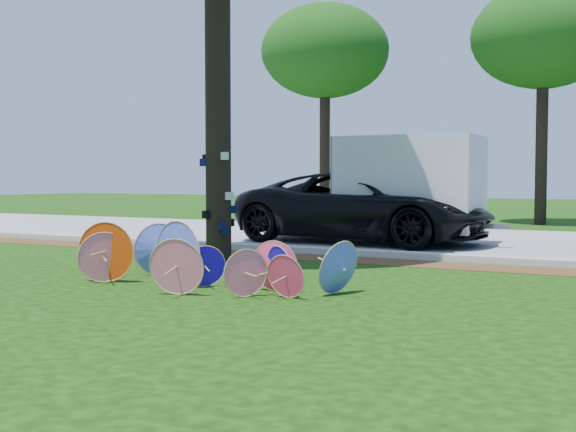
# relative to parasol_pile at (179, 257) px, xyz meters

# --- Properties ---
(ground) EXTENTS (90.00, 90.00, 0.00)m
(ground) POSITION_rel_parasol_pile_xyz_m (0.53, -0.75, -0.37)
(ground) COLOR black
(ground) RESTS_ON ground
(mulch_strip) EXTENTS (90.00, 1.00, 0.01)m
(mulch_strip) POSITION_rel_parasol_pile_xyz_m (0.53, 3.75, -0.36)
(mulch_strip) COLOR #472D16
(mulch_strip) RESTS_ON ground
(curb) EXTENTS (90.00, 0.30, 0.12)m
(curb) POSITION_rel_parasol_pile_xyz_m (0.53, 4.45, -0.31)
(curb) COLOR #B7B5AD
(curb) RESTS_ON ground
(street) EXTENTS (90.00, 8.00, 0.01)m
(street) POSITION_rel_parasol_pile_xyz_m (0.53, 8.60, -0.36)
(street) COLOR gray
(street) RESTS_ON ground
(parasol_pile) EXTENTS (4.78, 2.27, 0.89)m
(parasol_pile) POSITION_rel_parasol_pile_xyz_m (0.00, 0.00, 0.00)
(parasol_pile) COLOR #DF335B
(parasol_pile) RESTS_ON ground
(black_van) EXTENTS (5.84, 2.96, 1.58)m
(black_van) POSITION_rel_parasol_pile_xyz_m (-0.12, 7.08, 0.42)
(black_van) COLOR black
(black_van) RESTS_ON ground
(cargo_trailer) EXTENTS (2.95, 1.89, 2.64)m
(cargo_trailer) POSITION_rel_parasol_pile_xyz_m (0.94, 7.16, 0.96)
(cargo_trailer) COLOR silver
(cargo_trailer) RESTS_ON ground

